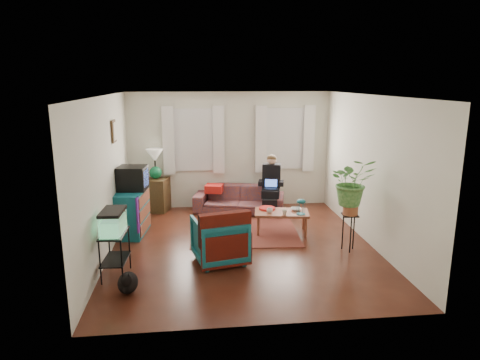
{
  "coord_description": "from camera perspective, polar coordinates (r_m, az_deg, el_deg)",
  "views": [
    {
      "loc": [
        -0.84,
        -6.99,
        2.84
      ],
      "look_at": [
        0.0,
        0.4,
        1.1
      ],
      "focal_mm": 32.0,
      "sensor_mm": 36.0,
      "label": 1
    }
  ],
  "objects": [
    {
      "name": "cup_a",
      "position": [
        8.03,
        3.97,
        -4.09
      ],
      "size": [
        0.13,
        0.13,
        0.09
      ],
      "primitive_type": "imported",
      "rotation": [
        0.0,
        0.0,
        -0.17
      ],
      "color": "white",
      "rests_on": "coffee_table"
    },
    {
      "name": "wall_front",
      "position": [
        4.82,
        3.89,
        -5.49
      ],
      "size": [
        4.5,
        0.01,
        2.6
      ],
      "primitive_type": "cube",
      "color": "silver",
      "rests_on": "floor"
    },
    {
      "name": "wall_left",
      "position": [
        7.3,
        -17.47,
        0.37
      ],
      "size": [
        0.01,
        5.0,
        2.6
      ],
      "primitive_type": "cube",
      "color": "silver",
      "rests_on": "floor"
    },
    {
      "name": "table_lamp",
      "position": [
        9.51,
        -11.25,
        2.03
      ],
      "size": [
        0.46,
        0.46,
        0.67
      ],
      "primitive_type": null,
      "rotation": [
        0.0,
        0.0,
        -0.27
      ],
      "color": "white",
      "rests_on": "side_table"
    },
    {
      "name": "seated_person",
      "position": [
        9.31,
        4.16,
        -0.93
      ],
      "size": [
        0.61,
        0.7,
        1.16
      ],
      "primitive_type": null,
      "rotation": [
        0.0,
        0.0,
        -0.24
      ],
      "color": "black",
      "rests_on": "sofa"
    },
    {
      "name": "curtains_right",
      "position": [
        9.71,
        6.04,
        5.45
      ],
      "size": [
        1.36,
        0.06,
        1.5
      ],
      "primitive_type": "cube",
      "color": "white",
      "rests_on": "wall_back"
    },
    {
      "name": "wall_right",
      "position": [
        7.8,
        17.01,
        1.19
      ],
      "size": [
        0.01,
        5.0,
        2.6
      ],
      "primitive_type": "cube",
      "color": "silver",
      "rests_on": "floor"
    },
    {
      "name": "aquarium_stand",
      "position": [
        6.63,
        -16.29,
        -9.55
      ],
      "size": [
        0.38,
        0.63,
        0.68
      ],
      "primitive_type": "cube",
      "rotation": [
        0.0,
        0.0,
        -0.06
      ],
      "color": "black",
      "rests_on": "floor"
    },
    {
      "name": "side_table",
      "position": [
        9.66,
        -11.07,
        -1.93
      ],
      "size": [
        0.62,
        0.62,
        0.73
      ],
      "primitive_type": "cube",
      "rotation": [
        0.0,
        0.0,
        -0.27
      ],
      "color": "#3B2716",
      "rests_on": "floor"
    },
    {
      "name": "floor",
      "position": [
        7.59,
        0.34,
        -8.8
      ],
      "size": [
        4.5,
        5.0,
        0.01
      ],
      "primitive_type": "cube",
      "color": "#4F2B14",
      "rests_on": "ground"
    },
    {
      "name": "serape_throw",
      "position": [
        6.53,
        -1.97,
        -7.21
      ],
      "size": [
        0.83,
        0.36,
        0.66
      ],
      "primitive_type": "cube",
      "rotation": [
        0.0,
        0.0,
        0.23
      ],
      "color": "#9E0A0A",
      "rests_on": "armchair"
    },
    {
      "name": "dresser",
      "position": [
        8.31,
        -14.18,
        -4.2
      ],
      "size": [
        0.58,
        0.98,
        0.84
      ],
      "primitive_type": "cube",
      "rotation": [
        0.0,
        0.0,
        -0.12
      ],
      "color": "#135A73",
      "rests_on": "floor"
    },
    {
      "name": "area_rug",
      "position": [
        8.22,
        0.64,
        -7.0
      ],
      "size": [
        2.1,
        1.72,
        0.01
      ],
      "primitive_type": "cube",
      "rotation": [
        0.0,
        0.0,
        -0.06
      ],
      "color": "brown",
      "rests_on": "floor"
    },
    {
      "name": "wall_back",
      "position": [
        9.65,
        -1.4,
        3.98
      ],
      "size": [
        4.5,
        0.01,
        2.6
      ],
      "primitive_type": "cube",
      "color": "silver",
      "rests_on": "floor"
    },
    {
      "name": "potted_plant",
      "position": [
        7.32,
        14.67,
        -1.18
      ],
      "size": [
        0.79,
        0.7,
        0.81
      ],
      "primitive_type": "imported",
      "rotation": [
        0.0,
        0.0,
        -0.11
      ],
      "color": "#599947",
      "rests_on": "plant_stand"
    },
    {
      "name": "curtains_left",
      "position": [
        9.48,
        -6.2,
        5.26
      ],
      "size": [
        1.36,
        0.06,
        1.5
      ],
      "primitive_type": "cube",
      "color": "white",
      "rests_on": "wall_back"
    },
    {
      "name": "aquarium",
      "position": [
        6.45,
        -16.58,
        -5.31
      ],
      "size": [
        0.34,
        0.57,
        0.36
      ],
      "primitive_type": "cube",
      "rotation": [
        0.0,
        0.0,
        -0.06
      ],
      "color": "#7FD899",
      "rests_on": "aquarium_stand"
    },
    {
      "name": "bowl",
      "position": [
        8.24,
        7.47,
        -3.88
      ],
      "size": [
        0.23,
        0.23,
        0.05
      ],
      "primitive_type": "imported",
      "rotation": [
        0.0,
        0.0,
        -0.17
      ],
      "color": "white",
      "rests_on": "coffee_table"
    },
    {
      "name": "birdcage",
      "position": [
        7.99,
        8.14,
        -3.53
      ],
      "size": [
        0.19,
        0.19,
        0.29
      ],
      "primitive_type": null,
      "rotation": [
        0.0,
        0.0,
        -0.17
      ],
      "color": "#115B6B",
      "rests_on": "coffee_table"
    },
    {
      "name": "window_left",
      "position": [
        9.56,
        -6.2,
        5.33
      ],
      "size": [
        1.08,
        0.04,
        1.38
      ],
      "primitive_type": "cube",
      "color": "white",
      "rests_on": "wall_back"
    },
    {
      "name": "cup_b",
      "position": [
        7.97,
        5.96,
        -4.28
      ],
      "size": [
        0.11,
        0.11,
        0.09
      ],
      "primitive_type": "imported",
      "rotation": [
        0.0,
        0.0,
        -0.17
      ],
      "color": "beige",
      "rests_on": "coffee_table"
    },
    {
      "name": "ceiling",
      "position": [
        7.05,
        0.37,
        11.21
      ],
      "size": [
        4.5,
        5.0,
        0.01
      ],
      "primitive_type": "cube",
      "color": "white",
      "rests_on": "wall_back"
    },
    {
      "name": "window_right",
      "position": [
        9.79,
        5.94,
        5.52
      ],
      "size": [
        1.08,
        0.04,
        1.38
      ],
      "primitive_type": "cube",
      "color": "white",
      "rests_on": "wall_back"
    },
    {
      "name": "black_cat",
      "position": [
        6.17,
        -14.73,
        -12.84
      ],
      "size": [
        0.29,
        0.43,
        0.36
      ],
      "primitive_type": "ellipsoid",
      "rotation": [
        0.0,
        0.0,
        0.06
      ],
      "color": "black",
      "rests_on": "floor"
    },
    {
      "name": "armchair",
      "position": [
        6.86,
        -2.74,
        -7.67
      ],
      "size": [
        0.93,
        0.89,
        0.8
      ],
      "primitive_type": "imported",
      "rotation": [
        0.0,
        0.0,
        3.37
      ],
      "color": "#116167",
      "rests_on": "floor"
    },
    {
      "name": "crt_tv",
      "position": [
        8.23,
        -14.15,
        0.25
      ],
      "size": [
        0.56,
        0.52,
        0.45
      ],
      "primitive_type": "cube",
      "rotation": [
        0.0,
        0.0,
        -0.12
      ],
      "color": "black",
      "rests_on": "dresser"
    },
    {
      "name": "picture_frame",
      "position": [
        8.01,
        -16.42,
        6.25
      ],
      "size": [
        0.04,
        0.32,
        0.4
      ],
      "primitive_type": "cube",
      "color": "#3D2616",
      "rests_on": "wall_left"
    },
    {
      "name": "plant_stand",
      "position": [
        7.54,
        14.33,
        -6.79
      ],
      "size": [
        0.3,
        0.3,
        0.64
      ],
      "primitive_type": "cube",
      "rotation": [
        0.0,
        0.0,
        -0.11
      ],
      "color": "black",
      "rests_on": "floor"
    },
    {
      "name": "snack_tray",
      "position": [
        8.26,
        3.63,
        -3.79
      ],
      "size": [
        0.36,
        0.36,
        0.04
      ],
      "primitive_type": "cylinder",
      "rotation": [
        0.0,
        0.0,
        -0.17
      ],
      "color": "#B21414",
      "rests_on": "coffee_table"
    },
    {
      "name": "coffee_table",
      "position": [
        8.2,
        5.54,
        -5.61
      ],
      "size": [
        1.09,
        0.71,
        0.42
      ],
      "primitive_type": "cube",
      "rotation": [
        0.0,
        0.0,
        -0.17
      ],
      "color": "brown",
      "rests_on": "floor"
    },
    {
      "name": "sofa",
      "position": [
        9.43,
        -0.11,
        -1.97
      ],
      "size": [
        2.07,
        1.21,
        0.76
      ],
      "primitive_type": "imported",
      "rotation": [
        0.0,
        0.0,
        -0.24
      ],
      "color": "brown",
      "rests_on": "floor"
    }
  ]
}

